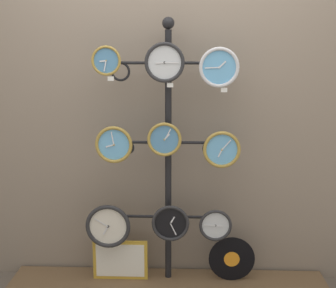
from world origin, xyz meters
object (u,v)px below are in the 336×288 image
at_px(clock_bottom_left, 108,226).
at_px(vinyl_record, 232,259).
at_px(clock_middle_right, 222,150).
at_px(clock_bottom_center, 170,223).
at_px(clock_top_center, 165,62).
at_px(clock_middle_left, 114,145).
at_px(display_stand, 168,193).
at_px(clock_top_left, 106,61).
at_px(clock_middle_center, 164,139).
at_px(picture_frame, 120,260).
at_px(clock_bottom_right, 215,225).
at_px(clock_top_right, 219,67).

bearing_deg(clock_bottom_left, vinyl_record, 4.69).
relative_size(clock_middle_right, vinyl_record, 0.77).
bearing_deg(vinyl_record, clock_bottom_center, -170.74).
bearing_deg(clock_top_center, clock_middle_right, 1.75).
height_order(clock_middle_left, clock_middle_right, clock_middle_left).
bearing_deg(display_stand, clock_top_left, -166.14).
distance_m(clock_bottom_center, vinyl_record, 0.52).
distance_m(clock_middle_center, picture_frame, 0.93).
height_order(clock_middle_right, clock_bottom_right, clock_middle_right).
height_order(clock_top_left, clock_top_center, clock_top_center).
xyz_separation_m(clock_top_center, clock_bottom_right, (0.34, -0.01, -1.07)).
relative_size(clock_top_right, clock_bottom_left, 0.83).
bearing_deg(clock_top_center, vinyl_record, 6.17).
distance_m(clock_middle_right, clock_bottom_left, 0.92).
height_order(display_stand, clock_top_left, display_stand).
height_order(clock_middle_center, vinyl_record, clock_middle_center).
relative_size(clock_top_center, picture_frame, 0.66).
bearing_deg(clock_middle_center, vinyl_record, 4.88).
xyz_separation_m(clock_bottom_right, picture_frame, (-0.65, 0.06, -0.29)).
xyz_separation_m(display_stand, clock_middle_left, (-0.35, -0.11, 0.36)).
height_order(clock_top_right, clock_middle_left, clock_top_right).
height_order(clock_top_left, picture_frame, clock_top_left).
bearing_deg(picture_frame, clock_middle_left, -102.75).
bearing_deg(clock_bottom_left, clock_middle_center, 4.47).
height_order(clock_top_center, picture_frame, clock_top_center).
distance_m(display_stand, picture_frame, 0.58).
height_order(clock_middle_center, picture_frame, clock_middle_center).
height_order(clock_middle_center, clock_bottom_right, clock_middle_center).
bearing_deg(picture_frame, clock_top_left, -134.54).
xyz_separation_m(clock_middle_left, picture_frame, (0.01, 0.07, -0.84)).
distance_m(clock_top_left, picture_frame, 1.38).
bearing_deg(clock_top_right, clock_bottom_center, -176.21).
bearing_deg(clock_middle_right, clock_middle_center, -179.84).
bearing_deg(clock_top_left, clock_middle_right, 1.41).
bearing_deg(clock_middle_right, clock_bottom_center, -174.77).
bearing_deg(clock_middle_center, display_stand, 74.13).
xyz_separation_m(display_stand, vinyl_record, (0.44, -0.04, -0.46)).
bearing_deg(vinyl_record, display_stand, 175.01).
height_order(clock_bottom_center, picture_frame, clock_bottom_center).
height_order(clock_middle_right, clock_bottom_left, clock_middle_right).
bearing_deg(display_stand, clock_top_right, -15.21).
height_order(clock_top_left, clock_middle_right, clock_top_left).
bearing_deg(clock_top_right, clock_bottom_right, -97.08).
bearing_deg(clock_middle_center, clock_middle_left, -174.81).
xyz_separation_m(clock_bottom_right, vinyl_record, (0.12, 0.06, -0.27)).
xyz_separation_m(display_stand, clock_bottom_right, (0.32, -0.10, -0.19)).
bearing_deg(clock_top_left, clock_middle_center, 2.70).
distance_m(clock_top_center, clock_middle_right, 0.67).
xyz_separation_m(clock_bottom_center, picture_frame, (-0.35, 0.07, -0.30)).
height_order(clock_bottom_center, clock_bottom_right, clock_bottom_center).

